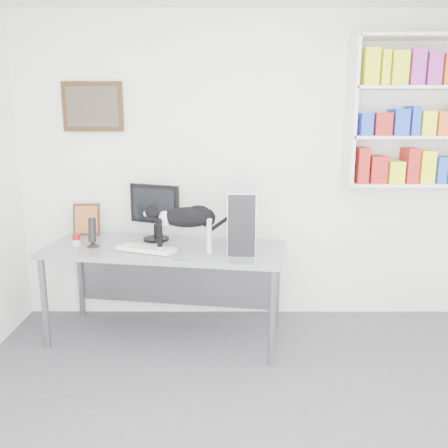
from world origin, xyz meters
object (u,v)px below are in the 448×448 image
object	(u,v)px
bookshelf	(411,113)
speaker	(92,232)
desk	(165,293)
keyboard	(146,249)
pc_tower	(242,219)
monitor	(155,212)
soup_can	(76,240)
cat	(186,229)
leaning_print	(87,219)

from	to	relation	value
bookshelf	speaker	distance (m)	2.81
desk	speaker	xyz separation A→B (m)	(-0.57, -0.00, 0.52)
keyboard	pc_tower	size ratio (longest dim) A/B	0.96
bookshelf	monitor	world-z (taller)	bookshelf
keyboard	soup_can	distance (m)	0.62
soup_can	cat	bearing A→B (deg)	-12.25
monitor	soup_can	distance (m)	0.68
bookshelf	keyboard	world-z (taller)	bookshelf
bookshelf	desk	xyz separation A→B (m)	(-2.05, -0.39, -1.45)
monitor	pc_tower	size ratio (longest dim) A/B	1.01
keyboard	leaning_print	xyz separation A→B (m)	(-0.61, 0.52, 0.13)
speaker	cat	size ratio (longest dim) A/B	0.41
monitor	pc_tower	distance (m)	0.77
cat	pc_tower	bearing A→B (deg)	8.59
desk	keyboard	xyz separation A→B (m)	(-0.12, -0.12, 0.41)
speaker	soup_can	world-z (taller)	speaker
bookshelf	leaning_print	world-z (taller)	bookshelf
bookshelf	soup_can	bearing A→B (deg)	-172.64
desk	speaker	world-z (taller)	speaker
bookshelf	pc_tower	xyz separation A→B (m)	(-1.43, -0.45, -0.82)
bookshelf	leaning_print	distance (m)	2.93
speaker	cat	bearing A→B (deg)	-12.70
pc_tower	soup_can	xyz separation A→B (m)	(-1.34, 0.09, -0.19)
keyboard	cat	bearing A→B (deg)	13.67
speaker	leaning_print	bearing A→B (deg)	110.82
desk	pc_tower	bearing A→B (deg)	4.05
pc_tower	bookshelf	bearing A→B (deg)	20.10
pc_tower	speaker	size ratio (longest dim) A/B	1.93
pc_tower	leaning_print	xyz separation A→B (m)	(-1.36, 0.45, -0.10)
pc_tower	monitor	bearing A→B (deg)	162.17
pc_tower	keyboard	bearing A→B (deg)	-172.18
leaning_print	bookshelf	bearing A→B (deg)	-2.56
bookshelf	speaker	bearing A→B (deg)	-171.45
soup_can	leaning_print	bearing A→B (deg)	92.49
keyboard	leaning_print	distance (m)	0.81
desk	monitor	world-z (taller)	monitor
pc_tower	cat	world-z (taller)	pc_tower
leaning_print	monitor	bearing A→B (deg)	-18.61
keyboard	speaker	distance (m)	0.48
desk	keyboard	size ratio (longest dim) A/B	4.13
leaning_print	soup_can	distance (m)	0.38
monitor	pc_tower	bearing A→B (deg)	2.61
pc_tower	soup_can	size ratio (longest dim) A/B	5.08
leaning_print	desk	bearing A→B (deg)	-31.10
desk	leaning_print	xyz separation A→B (m)	(-0.73, 0.40, 0.54)
monitor	keyboard	distance (m)	0.41
desk	keyboard	bearing A→B (deg)	-126.13
leaning_print	speaker	bearing A→B (deg)	-70.74
keyboard	leaning_print	size ratio (longest dim) A/B	1.60
pc_tower	speaker	world-z (taller)	pc_tower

